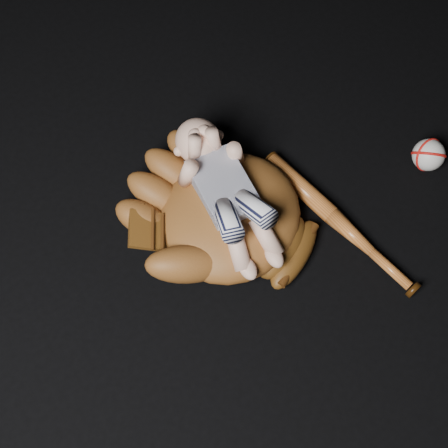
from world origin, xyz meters
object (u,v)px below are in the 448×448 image
object	(u,v)px
baseball_glove	(230,213)
newborn_baby	(230,196)
baseball	(429,155)
baseball_bat	(340,223)

from	to	relation	value
baseball_glove	newborn_baby	bearing A→B (deg)	41.28
baseball	newborn_baby	bearing A→B (deg)	163.40
baseball_glove	newborn_baby	distance (m)	0.05
baseball_bat	baseball	distance (m)	0.25
newborn_baby	baseball_bat	bearing A→B (deg)	-27.70
newborn_baby	baseball	world-z (taller)	newborn_baby
baseball	baseball_bat	bearing A→B (deg)	-177.87
baseball_glove	newborn_baby	size ratio (longest dim) A/B	1.23
newborn_baby	baseball_bat	distance (m)	0.25
newborn_baby	baseball_glove	bearing A→B (deg)	-104.09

